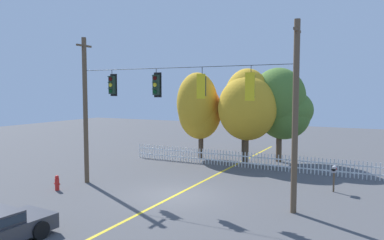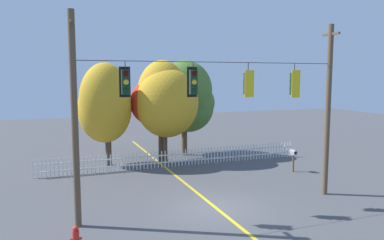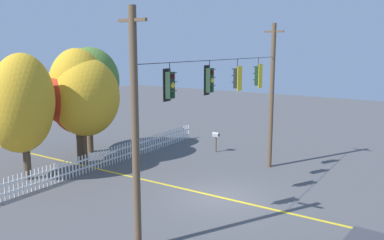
% 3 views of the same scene
% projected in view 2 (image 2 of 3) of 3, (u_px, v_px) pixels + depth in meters
% --- Properties ---
extents(ground, '(80.00, 80.00, 0.00)m').
position_uv_depth(ground, '(216.00, 208.00, 16.34)').
color(ground, '#4C4C4F').
extents(lane_centerline_stripe, '(0.16, 36.00, 0.01)m').
position_uv_depth(lane_centerline_stripe, '(216.00, 208.00, 16.33)').
color(lane_centerline_stripe, gold).
rests_on(lane_centerline_stripe, ground).
extents(signal_support_span, '(11.67, 1.10, 8.04)m').
position_uv_depth(signal_support_span, '(217.00, 113.00, 15.86)').
color(signal_support_span, brown).
rests_on(signal_support_span, ground).
extents(traffic_signal_eastbound_side, '(0.43, 0.38, 1.38)m').
position_uv_depth(traffic_signal_eastbound_side, '(125.00, 82.00, 14.41)').
color(traffic_signal_eastbound_side, black).
extents(traffic_signal_northbound_secondary, '(0.43, 0.38, 1.43)m').
position_uv_depth(traffic_signal_northbound_secondary, '(193.00, 82.00, 15.36)').
color(traffic_signal_northbound_secondary, black).
extents(traffic_signal_northbound_primary, '(0.43, 0.38, 1.46)m').
position_uv_depth(traffic_signal_northbound_primary, '(248.00, 84.00, 16.21)').
color(traffic_signal_northbound_primary, black).
extents(traffic_signal_westbound_side, '(0.43, 0.38, 1.53)m').
position_uv_depth(traffic_signal_westbound_side, '(294.00, 84.00, 17.02)').
color(traffic_signal_westbound_side, black).
extents(white_picket_fence, '(16.86, 0.06, 1.05)m').
position_uv_depth(white_picket_fence, '(177.00, 158.00, 23.88)').
color(white_picket_fence, white).
rests_on(white_picket_fence, ground).
extents(autumn_maple_near_fence, '(3.34, 3.33, 6.50)m').
position_uv_depth(autumn_maple_near_fence, '(105.00, 105.00, 23.60)').
color(autumn_maple_near_fence, '#473828').
rests_on(autumn_maple_near_fence, ground).
extents(autumn_maple_mid, '(4.14, 3.77, 6.72)m').
position_uv_depth(autumn_maple_mid, '(165.00, 100.00, 24.77)').
color(autumn_maple_mid, '#473828').
rests_on(autumn_maple_mid, ground).
extents(autumn_oak_far_east, '(3.46, 3.23, 5.54)m').
position_uv_depth(autumn_oak_far_east, '(158.00, 106.00, 24.99)').
color(autumn_oak_far_east, brown).
rests_on(autumn_oak_far_east, ground).
extents(autumn_maple_far_west, '(4.32, 4.10, 6.77)m').
position_uv_depth(autumn_maple_far_west, '(187.00, 100.00, 27.01)').
color(autumn_maple_far_west, brown).
rests_on(autumn_maple_far_west, ground).
extents(fire_hydrant, '(0.38, 0.22, 0.79)m').
position_uv_depth(fire_hydrant, '(76.00, 238.00, 12.42)').
color(fire_hydrant, red).
rests_on(fire_hydrant, ground).
extents(roadside_mailbox, '(0.25, 0.44, 1.33)m').
position_uv_depth(roadside_mailbox, '(293.00, 154.00, 22.48)').
color(roadside_mailbox, brown).
rests_on(roadside_mailbox, ground).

